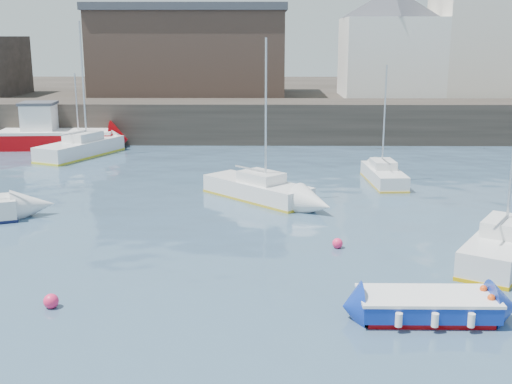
{
  "coord_description": "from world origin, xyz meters",
  "views": [
    {
      "loc": [
        0.28,
        -13.83,
        7.77
      ],
      "look_at": [
        0.0,
        12.0,
        1.5
      ],
      "focal_mm": 45.0,
      "sensor_mm": 36.0,
      "label": 1
    }
  ],
  "objects_px": {
    "sailboat_h": "(81,148)",
    "buoy_near": "(52,308)",
    "sailboat_f": "(384,175)",
    "blue_dinghy": "(427,305)",
    "buoy_far": "(278,196)",
    "sailboat_b": "(257,189)",
    "buoy_mid": "(337,248)",
    "fishing_boat": "(54,134)",
    "sailboat_c": "(502,247)"
  },
  "relations": [
    {
      "from": "sailboat_h",
      "to": "buoy_near",
      "type": "xyz_separation_m",
      "value": [
        5.92,
        -24.55,
        -0.57
      ]
    },
    {
      "from": "sailboat_f",
      "to": "blue_dinghy",
      "type": "bearing_deg",
      "value": -96.42
    },
    {
      "from": "sailboat_h",
      "to": "buoy_near",
      "type": "bearing_deg",
      "value": -76.45
    },
    {
      "from": "sailboat_f",
      "to": "buoy_far",
      "type": "xyz_separation_m",
      "value": [
        -5.84,
        -3.02,
        -0.45
      ]
    },
    {
      "from": "sailboat_h",
      "to": "sailboat_b",
      "type": "bearing_deg",
      "value": -43.97
    },
    {
      "from": "blue_dinghy",
      "to": "buoy_mid",
      "type": "distance_m",
      "value": 6.5
    },
    {
      "from": "fishing_boat",
      "to": "buoy_far",
      "type": "relative_size",
      "value": 23.25
    },
    {
      "from": "sailboat_c",
      "to": "fishing_boat",
      "type": "bearing_deg",
      "value": 134.7
    },
    {
      "from": "fishing_boat",
      "to": "buoy_near",
      "type": "height_order",
      "value": "fishing_boat"
    },
    {
      "from": "sailboat_c",
      "to": "buoy_far",
      "type": "relative_size",
      "value": 20.53
    },
    {
      "from": "fishing_boat",
      "to": "buoy_near",
      "type": "bearing_deg",
      "value": -72.54
    },
    {
      "from": "sailboat_c",
      "to": "sailboat_f",
      "type": "bearing_deg",
      "value": 98.45
    },
    {
      "from": "buoy_near",
      "to": "fishing_boat",
      "type": "bearing_deg",
      "value": 107.46
    },
    {
      "from": "buoy_near",
      "to": "buoy_mid",
      "type": "height_order",
      "value": "buoy_near"
    },
    {
      "from": "sailboat_h",
      "to": "buoy_mid",
      "type": "relative_size",
      "value": 21.89
    },
    {
      "from": "fishing_boat",
      "to": "sailboat_c",
      "type": "distance_m",
      "value": 33.32
    },
    {
      "from": "sailboat_f",
      "to": "buoy_mid",
      "type": "relative_size",
      "value": 15.81
    },
    {
      "from": "sailboat_h",
      "to": "buoy_far",
      "type": "height_order",
      "value": "sailboat_h"
    },
    {
      "from": "buoy_mid",
      "to": "sailboat_f",
      "type": "bearing_deg",
      "value": 71.32
    },
    {
      "from": "fishing_boat",
      "to": "buoy_near",
      "type": "xyz_separation_m",
      "value": [
        8.75,
        -27.82,
        -1.02
      ]
    },
    {
      "from": "blue_dinghy",
      "to": "sailboat_b",
      "type": "bearing_deg",
      "value": 109.62
    },
    {
      "from": "blue_dinghy",
      "to": "buoy_near",
      "type": "bearing_deg",
      "value": 176.62
    },
    {
      "from": "sailboat_f",
      "to": "sailboat_c",
      "type": "bearing_deg",
      "value": -81.55
    },
    {
      "from": "sailboat_c",
      "to": "buoy_near",
      "type": "relative_size",
      "value": 16.12
    },
    {
      "from": "fishing_boat",
      "to": "buoy_mid",
      "type": "relative_size",
      "value": 20.38
    },
    {
      "from": "buoy_mid",
      "to": "blue_dinghy",
      "type": "bearing_deg",
      "value": -73.83
    },
    {
      "from": "fishing_boat",
      "to": "buoy_near",
      "type": "relative_size",
      "value": 18.25
    },
    {
      "from": "sailboat_b",
      "to": "buoy_near",
      "type": "bearing_deg",
      "value": -114.5
    },
    {
      "from": "fishing_boat",
      "to": "sailboat_b",
      "type": "height_order",
      "value": "sailboat_b"
    },
    {
      "from": "buoy_far",
      "to": "sailboat_h",
      "type": "bearing_deg",
      "value": 139.84
    },
    {
      "from": "sailboat_b",
      "to": "sailboat_h",
      "type": "xyz_separation_m",
      "value": [
        -11.88,
        11.46,
        0.07
      ]
    },
    {
      "from": "sailboat_f",
      "to": "buoy_mid",
      "type": "xyz_separation_m",
      "value": [
        -3.76,
        -11.11,
        -0.45
      ]
    },
    {
      "from": "buoy_near",
      "to": "buoy_far",
      "type": "height_order",
      "value": "buoy_near"
    },
    {
      "from": "sailboat_f",
      "to": "fishing_boat",
      "type": "bearing_deg",
      "value": 152.71
    },
    {
      "from": "sailboat_b",
      "to": "buoy_far",
      "type": "xyz_separation_m",
      "value": [
        1.0,
        0.59,
        -0.5
      ]
    },
    {
      "from": "sailboat_b",
      "to": "buoy_near",
      "type": "height_order",
      "value": "sailboat_b"
    },
    {
      "from": "buoy_near",
      "to": "buoy_far",
      "type": "distance_m",
      "value": 15.35
    },
    {
      "from": "sailboat_h",
      "to": "sailboat_c",
      "type": "bearing_deg",
      "value": -44.74
    },
    {
      "from": "sailboat_c",
      "to": "sailboat_f",
      "type": "xyz_separation_m",
      "value": [
        -1.87,
        12.56,
        -0.11
      ]
    },
    {
      "from": "sailboat_h",
      "to": "blue_dinghy",
      "type": "bearing_deg",
      "value": -56.34
    },
    {
      "from": "buoy_far",
      "to": "buoy_mid",
      "type": "bearing_deg",
      "value": -75.54
    },
    {
      "from": "fishing_boat",
      "to": "sailboat_b",
      "type": "xyz_separation_m",
      "value": [
        14.72,
        -14.73,
        -0.52
      ]
    },
    {
      "from": "fishing_boat",
      "to": "buoy_mid",
      "type": "bearing_deg",
      "value": -51.31
    },
    {
      "from": "sailboat_c",
      "to": "sailboat_b",
      "type": "bearing_deg",
      "value": 134.24
    },
    {
      "from": "sailboat_h",
      "to": "sailboat_f",
      "type": "bearing_deg",
      "value": -22.75
    },
    {
      "from": "blue_dinghy",
      "to": "sailboat_f",
      "type": "distance_m",
      "value": 17.45
    },
    {
      "from": "fishing_boat",
      "to": "sailboat_h",
      "type": "distance_m",
      "value": 4.35
    },
    {
      "from": "buoy_mid",
      "to": "buoy_far",
      "type": "bearing_deg",
      "value": 104.46
    },
    {
      "from": "sailboat_f",
      "to": "sailboat_h",
      "type": "bearing_deg",
      "value": 157.25
    },
    {
      "from": "buoy_near",
      "to": "buoy_far",
      "type": "bearing_deg",
      "value": 63.0
    }
  ]
}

